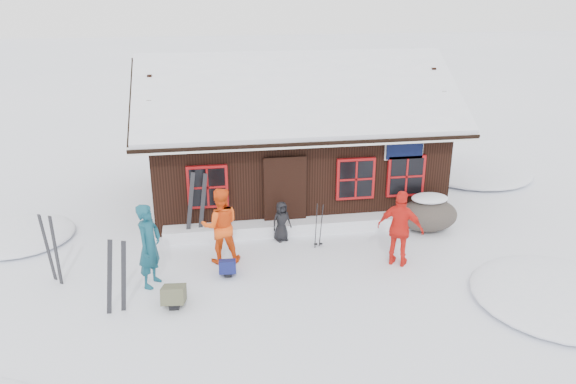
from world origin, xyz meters
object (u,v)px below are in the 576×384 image
at_px(backpack_olive, 174,298).
at_px(boulder, 428,214).
at_px(skier_orange_right, 400,229).
at_px(backpack_blue, 228,269).
at_px(skier_teal, 149,246).
at_px(ski_poles, 319,226).
at_px(skier_crouched, 282,221).
at_px(skier_orange_left, 220,226).
at_px(ski_pair_left, 117,278).

bearing_deg(backpack_olive, boulder, 27.30).
height_order(skier_orange_right, backpack_blue, skier_orange_right).
bearing_deg(boulder, skier_teal, -165.85).
bearing_deg(ski_poles, skier_orange_right, -35.90).
xyz_separation_m(skier_crouched, backpack_blue, (-1.48, -1.60, -0.39)).
relative_size(skier_teal, backpack_blue, 3.77).
bearing_deg(skier_orange_left, skier_teal, 27.37).
distance_m(skier_teal, backpack_blue, 1.85).
xyz_separation_m(skier_crouched, boulder, (3.95, 0.01, -0.06)).
bearing_deg(ski_poles, boulder, 9.90).
relative_size(skier_crouched, boulder, 0.67).
relative_size(skier_teal, backpack_olive, 3.09).
xyz_separation_m(ski_poles, backpack_olive, (-3.50, -2.18, -0.39)).
distance_m(skier_orange_right, ski_pair_left, 6.32).
bearing_deg(skier_orange_left, backpack_olive, 57.50).
bearing_deg(boulder, ski_pair_left, -159.98).
xyz_separation_m(skier_teal, skier_orange_left, (1.56, 0.87, -0.03)).
bearing_deg(backpack_blue, backpack_olive, -133.28).
distance_m(skier_crouched, boulder, 3.96).
bearing_deg(boulder, skier_orange_left, -170.62).
bearing_deg(backpack_olive, ski_poles, 36.81).
relative_size(skier_orange_left, backpack_blue, 3.67).
xyz_separation_m(ski_pair_left, backpack_olive, (1.07, 0.08, -0.61)).
distance_m(boulder, ski_pair_left, 8.17).
distance_m(ski_pair_left, backpack_olive, 1.23).
bearing_deg(ski_pair_left, backpack_blue, 31.29).
bearing_deg(skier_orange_right, skier_orange_left, 22.13).
bearing_deg(backpack_blue, skier_orange_right, 1.13).
relative_size(skier_orange_right, backpack_olive, 2.99).
height_order(ski_poles, backpack_blue, ski_poles).
bearing_deg(skier_teal, ski_pair_left, 175.35).
relative_size(boulder, ski_poles, 1.31).
relative_size(skier_crouched, ski_pair_left, 0.64).
bearing_deg(skier_orange_right, ski_poles, -2.29).
relative_size(skier_teal, boulder, 1.21).
xyz_separation_m(skier_orange_left, skier_crouched, (1.58, 0.90, -0.40)).
height_order(skier_orange_left, ski_pair_left, skier_orange_left).
bearing_deg(boulder, skier_crouched, -179.86).
bearing_deg(skier_crouched, boulder, -18.89).
relative_size(ski_pair_left, ski_poles, 1.38).
height_order(skier_teal, skier_orange_right, skier_teal).
xyz_separation_m(skier_teal, backpack_olive, (0.49, -0.93, -0.78)).
xyz_separation_m(skier_teal, skier_orange_right, (5.66, 0.04, -0.03)).
height_order(backpack_blue, backpack_olive, backpack_olive).
distance_m(skier_teal, ski_pair_left, 1.18).
bearing_deg(skier_teal, boulder, -50.62).
relative_size(skier_orange_right, ski_poles, 1.53).
bearing_deg(backpack_olive, skier_orange_left, 64.28).
bearing_deg(skier_orange_left, backpack_blue, 96.01).
height_order(skier_crouched, ski_pair_left, ski_pair_left).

